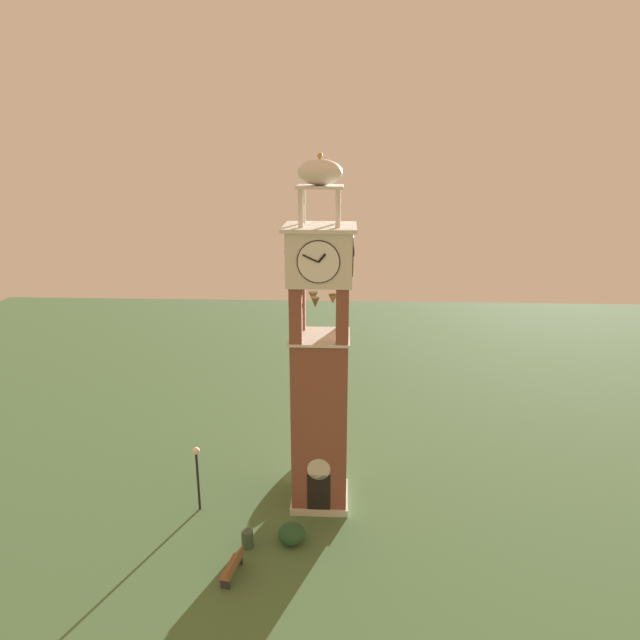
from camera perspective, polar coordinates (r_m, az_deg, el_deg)
ground at (r=29.77m, az=0.00°, el=-17.88°), size 80.00×80.00×0.00m
clock_tower at (r=26.42m, az=-0.00°, el=-5.16°), size 3.22×3.22×16.91m
park_bench at (r=25.47m, az=-8.89°, el=-23.64°), size 0.74×1.65×0.95m
lamp_post at (r=28.43m, az=-12.47°, el=-14.39°), size 0.36×0.36×3.41m
trash_bin at (r=26.87m, az=-7.44°, el=-21.32°), size 0.52×0.52×0.80m
shrub_near_entry at (r=26.91m, az=-2.91°, el=-21.01°), size 1.23×1.23×0.89m
shrub_left_of_tower at (r=32.89m, az=-0.92°, el=-13.15°), size 1.25×1.25×1.07m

